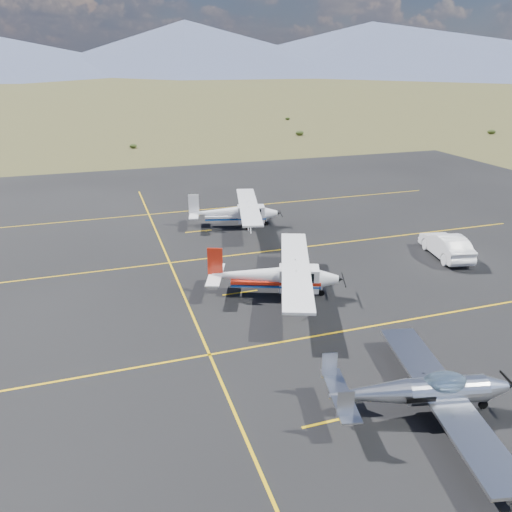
{
  "coord_description": "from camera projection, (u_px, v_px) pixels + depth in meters",
  "views": [
    {
      "loc": [
        -9.82,
        -16.21,
        11.95
      ],
      "look_at": [
        -1.73,
        8.61,
        1.6
      ],
      "focal_mm": 35.0,
      "sensor_mm": 36.0,
      "label": 1
    }
  ],
  "objects": [
    {
      "name": "aircraft_plain",
      "position": [
        235.0,
        212.0,
        37.75
      ],
      "size": [
        6.55,
        10.1,
        2.56
      ],
      "rotation": [
        0.0,
        0.0,
        -0.24
      ],
      "color": "white",
      "rests_on": "apron"
    },
    {
      "name": "aircraft_low_wing",
      "position": [
        425.0,
        391.0,
        17.71
      ],
      "size": [
        6.73,
        9.24,
        2.0
      ],
      "rotation": [
        0.0,
        0.0,
        -0.22
      ],
      "color": "silver",
      "rests_on": "apron"
    },
    {
      "name": "apron",
      "position": [
        294.0,
        289.0,
        27.75
      ],
      "size": [
        72.0,
        72.0,
        0.02
      ],
      "primitive_type": "cube",
      "color": "black",
      "rests_on": "ground"
    },
    {
      "name": "sedan",
      "position": [
        446.0,
        245.0,
        32.02
      ],
      "size": [
        2.55,
        4.97,
        1.56
      ],
      "primitive_type": "imported",
      "rotation": [
        0.0,
        0.0,
        2.94
      ],
      "color": "white",
      "rests_on": "apron"
    },
    {
      "name": "aircraft_cessna",
      "position": [
        276.0,
        275.0,
        26.63
      ],
      "size": [
        7.42,
        10.33,
        2.67
      ],
      "rotation": [
        0.0,
        0.0,
        -0.36
      ],
      "color": "white",
      "rests_on": "apron"
    },
    {
      "name": "ground",
      "position": [
        355.0,
        355.0,
        21.56
      ],
      "size": [
        1600.0,
        1600.0,
        0.0
      ],
      "primitive_type": "plane",
      "color": "#383D1C",
      "rests_on": "ground"
    }
  ]
}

